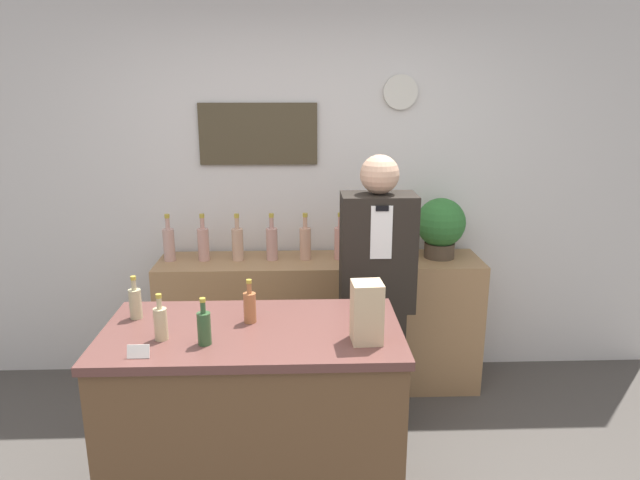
# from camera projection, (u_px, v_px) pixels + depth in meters

# --- Properties ---
(back_wall) EXTENTS (5.20, 0.09, 2.70)m
(back_wall) POSITION_uv_depth(u_px,v_px,m) (304.00, 186.00, 3.94)
(back_wall) COLOR silver
(back_wall) RESTS_ON ground_plane
(back_shelf) EXTENTS (2.15, 0.45, 0.91)m
(back_shelf) POSITION_uv_depth(u_px,v_px,m) (320.00, 323.00, 3.91)
(back_shelf) COLOR #9E754C
(back_shelf) RESTS_ON ground_plane
(display_counter) EXTENTS (1.36, 0.71, 0.96)m
(display_counter) POSITION_uv_depth(u_px,v_px,m) (255.00, 421.00, 2.72)
(display_counter) COLOR brown
(display_counter) RESTS_ON ground_plane
(shopkeeper) EXTENTS (0.42, 0.26, 1.66)m
(shopkeeper) POSITION_uv_depth(u_px,v_px,m) (376.00, 298.00, 3.32)
(shopkeeper) COLOR black
(shopkeeper) RESTS_ON ground_plane
(potted_plant) EXTENTS (0.33, 0.33, 0.40)m
(potted_plant) POSITION_uv_depth(u_px,v_px,m) (441.00, 226.00, 3.78)
(potted_plant) COLOR #4C3D2D
(potted_plant) RESTS_ON back_shelf
(paper_bag) EXTENTS (0.14, 0.13, 0.27)m
(paper_bag) POSITION_uv_depth(u_px,v_px,m) (367.00, 312.00, 2.43)
(paper_bag) COLOR tan
(paper_bag) RESTS_ON display_counter
(price_card_left) EXTENTS (0.09, 0.02, 0.06)m
(price_card_left) POSITION_uv_depth(u_px,v_px,m) (138.00, 352.00, 2.31)
(price_card_left) COLOR white
(price_card_left) RESTS_ON display_counter
(counter_bottle_0) EXTENTS (0.06, 0.06, 0.21)m
(counter_bottle_0) POSITION_uv_depth(u_px,v_px,m) (135.00, 303.00, 2.69)
(counter_bottle_0) COLOR tan
(counter_bottle_0) RESTS_ON display_counter
(counter_bottle_1) EXTENTS (0.06, 0.06, 0.21)m
(counter_bottle_1) POSITION_uv_depth(u_px,v_px,m) (161.00, 323.00, 2.47)
(counter_bottle_1) COLOR tan
(counter_bottle_1) RESTS_ON display_counter
(counter_bottle_2) EXTENTS (0.06, 0.06, 0.21)m
(counter_bottle_2) POSITION_uv_depth(u_px,v_px,m) (204.00, 327.00, 2.42)
(counter_bottle_2) COLOR #30502C
(counter_bottle_2) RESTS_ON display_counter
(counter_bottle_3) EXTENTS (0.06, 0.06, 0.21)m
(counter_bottle_3) POSITION_uv_depth(u_px,v_px,m) (250.00, 306.00, 2.65)
(counter_bottle_3) COLOR #A46139
(counter_bottle_3) RESTS_ON display_counter
(shelf_bottle_0) EXTENTS (0.08, 0.08, 0.31)m
(shelf_bottle_0) POSITION_uv_depth(u_px,v_px,m) (169.00, 243.00, 3.74)
(shelf_bottle_0) COLOR tan
(shelf_bottle_0) RESTS_ON back_shelf
(shelf_bottle_1) EXTENTS (0.08, 0.08, 0.31)m
(shelf_bottle_1) POSITION_uv_depth(u_px,v_px,m) (203.00, 243.00, 3.75)
(shelf_bottle_1) COLOR tan
(shelf_bottle_1) RESTS_ON back_shelf
(shelf_bottle_2) EXTENTS (0.08, 0.08, 0.31)m
(shelf_bottle_2) POSITION_uv_depth(u_px,v_px,m) (238.00, 243.00, 3.75)
(shelf_bottle_2) COLOR tan
(shelf_bottle_2) RESTS_ON back_shelf
(shelf_bottle_3) EXTENTS (0.08, 0.08, 0.31)m
(shelf_bottle_3) POSITION_uv_depth(u_px,v_px,m) (272.00, 243.00, 3.76)
(shelf_bottle_3) COLOR tan
(shelf_bottle_3) RESTS_ON back_shelf
(shelf_bottle_4) EXTENTS (0.08, 0.08, 0.31)m
(shelf_bottle_4) POSITION_uv_depth(u_px,v_px,m) (306.00, 242.00, 3.77)
(shelf_bottle_4) COLOR tan
(shelf_bottle_4) RESTS_ON back_shelf
(shelf_bottle_5) EXTENTS (0.08, 0.08, 0.31)m
(shelf_bottle_5) POSITION_uv_depth(u_px,v_px,m) (340.00, 242.00, 3.78)
(shelf_bottle_5) COLOR tan
(shelf_bottle_5) RESTS_ON back_shelf
(shelf_bottle_6) EXTENTS (0.08, 0.08, 0.31)m
(shelf_bottle_6) POSITION_uv_depth(u_px,v_px,m) (374.00, 242.00, 3.77)
(shelf_bottle_6) COLOR tan
(shelf_bottle_6) RESTS_ON back_shelf
(shelf_bottle_7) EXTENTS (0.08, 0.08, 0.31)m
(shelf_bottle_7) POSITION_uv_depth(u_px,v_px,m) (408.00, 241.00, 3.79)
(shelf_bottle_7) COLOR tan
(shelf_bottle_7) RESTS_ON back_shelf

